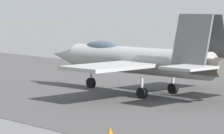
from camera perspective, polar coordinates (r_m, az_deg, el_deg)
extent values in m
plane|color=#61605F|center=(46.71, 3.02, -2.27)|extent=(400.00, 400.00, 0.00)
cube|color=#444343|center=(46.70, 3.02, -2.26)|extent=(240.00, 26.00, 0.02)
cube|color=white|center=(46.48, 3.29, -2.28)|extent=(8.00, 0.70, 0.00)
cylinder|color=#9C9C9C|center=(46.31, 2.23, 0.55)|extent=(12.38, 2.76, 1.83)
cone|color=#9C9C9C|center=(51.69, -3.97, 1.04)|extent=(2.94, 1.77, 1.56)
ellipsoid|color=#3F5160|center=(48.65, -0.78, 1.60)|extent=(3.67, 1.37, 1.10)
cylinder|color=#47423D|center=(41.90, 8.09, -0.01)|extent=(2.28, 1.26, 1.10)
cylinder|color=#47423D|center=(42.79, 8.97, 0.09)|extent=(2.28, 1.26, 1.10)
cube|color=#9C9C9C|center=(42.89, -0.21, 0.03)|extent=(3.83, 6.01, 0.24)
cube|color=#9C9C9C|center=(48.56, 6.13, 0.63)|extent=(3.83, 6.01, 0.24)
cube|color=#9C9C9C|center=(40.43, 6.54, -0.05)|extent=(2.61, 2.97, 0.16)
cube|color=#555659|center=(42.07, 6.81, 2.34)|extent=(2.66, 1.14, 3.14)
cube|color=#555659|center=(43.51, 8.26, 2.43)|extent=(2.66, 1.14, 3.14)
cylinder|color=silver|center=(49.76, -1.80, -0.98)|extent=(0.18, 0.18, 1.40)
cylinder|color=black|center=(49.79, -1.80, -1.35)|extent=(0.78, 0.36, 0.76)
cylinder|color=silver|center=(44.10, 2.55, -1.81)|extent=(0.18, 0.18, 1.40)
cylinder|color=black|center=(44.14, 2.55, -2.22)|extent=(0.78, 0.36, 0.76)
cylinder|color=silver|center=(46.51, 5.19, -1.45)|extent=(0.18, 0.18, 1.40)
cylinder|color=black|center=(46.55, 5.19, -1.84)|extent=(0.78, 0.36, 0.76)
cube|color=#1E2338|center=(63.06, -0.09, 0.12)|extent=(0.24, 0.36, 0.85)
cube|color=orange|center=(63.01, -0.09, 0.69)|extent=(0.52, 0.47, 0.58)
sphere|color=tan|center=(62.98, -0.09, 1.09)|extent=(0.22, 0.22, 0.22)
cylinder|color=orange|center=(63.10, -0.35, 0.67)|extent=(0.10, 0.10, 0.55)
cylinder|color=orange|center=(62.93, 0.17, 0.65)|extent=(0.10, 0.10, 0.55)
cone|color=orange|center=(31.09, -0.16, -5.65)|extent=(0.44, 0.44, 0.55)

